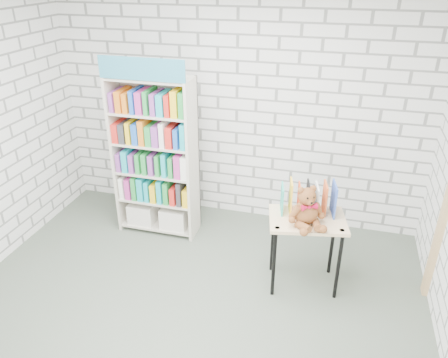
# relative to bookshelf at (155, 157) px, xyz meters

# --- Properties ---
(ground) EXTENTS (4.50, 4.50, 0.00)m
(ground) POSITION_rel_bookshelf_xyz_m (0.80, -1.36, -0.97)
(ground) COLOR #4C5649
(ground) RESTS_ON ground
(room_shell) EXTENTS (4.52, 4.02, 2.81)m
(room_shell) POSITION_rel_bookshelf_xyz_m (0.80, -1.36, 0.81)
(room_shell) COLOR silver
(room_shell) RESTS_ON ground
(bookshelf) EXTENTS (0.95, 0.37, 2.13)m
(bookshelf) POSITION_rel_bookshelf_xyz_m (0.00, 0.00, 0.00)
(bookshelf) COLOR beige
(bookshelf) RESTS_ON ground
(display_table) EXTENTS (0.81, 0.64, 0.78)m
(display_table) POSITION_rel_bookshelf_xyz_m (1.82, -0.59, -0.30)
(display_table) COLOR #DFB586
(display_table) RESTS_ON ground
(table_books) EXTENTS (0.54, 0.32, 0.30)m
(table_books) POSITION_rel_bookshelf_xyz_m (1.79, -0.47, -0.04)
(table_books) COLOR teal
(table_books) RESTS_ON display_table
(teddy_bear) EXTENTS (0.37, 0.36, 0.39)m
(teddy_bear) POSITION_rel_bookshelf_xyz_m (1.81, -0.70, -0.03)
(teddy_bear) COLOR brown
(teddy_bear) RESTS_ON display_table
(door_trim) EXTENTS (0.05, 0.12, 2.10)m
(door_trim) POSITION_rel_bookshelf_xyz_m (3.03, -0.41, 0.08)
(door_trim) COLOR tan
(door_trim) RESTS_ON ground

